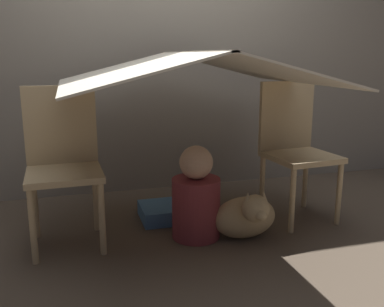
{
  "coord_description": "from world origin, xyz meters",
  "views": [
    {
      "loc": [
        -0.72,
        -2.32,
        1.11
      ],
      "look_at": [
        0.0,
        0.16,
        0.51
      ],
      "focal_mm": 40.0,
      "sensor_mm": 36.0,
      "label": 1
    }
  ],
  "objects_px": {
    "chair_right": "(295,144)",
    "dog": "(247,216)",
    "person_front": "(196,199)",
    "chair_left": "(63,159)"
  },
  "relations": [
    {
      "from": "chair_right",
      "to": "dog",
      "type": "relative_size",
      "value": 2.33
    },
    {
      "from": "dog",
      "to": "person_front",
      "type": "bearing_deg",
      "value": 156.36
    },
    {
      "from": "person_front",
      "to": "dog",
      "type": "relative_size",
      "value": 1.45
    },
    {
      "from": "dog",
      "to": "chair_left",
      "type": "bearing_deg",
      "value": 164.26
    },
    {
      "from": "chair_right",
      "to": "dog",
      "type": "bearing_deg",
      "value": -153.54
    },
    {
      "from": "chair_left",
      "to": "chair_right",
      "type": "xyz_separation_m",
      "value": [
        1.53,
        -0.0,
        0.0
      ]
    },
    {
      "from": "chair_right",
      "to": "chair_left",
      "type": "bearing_deg",
      "value": 174.37
    },
    {
      "from": "chair_left",
      "to": "chair_right",
      "type": "distance_m",
      "value": 1.53
    },
    {
      "from": "chair_right",
      "to": "person_front",
      "type": "distance_m",
      "value": 0.82
    },
    {
      "from": "chair_right",
      "to": "person_front",
      "type": "relative_size",
      "value": 1.61
    }
  ]
}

